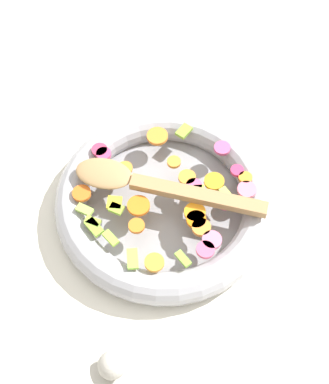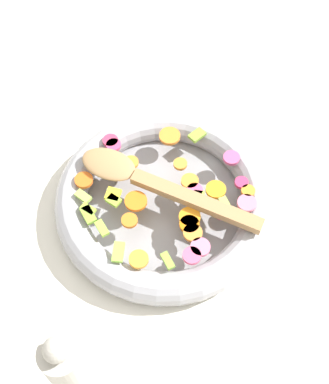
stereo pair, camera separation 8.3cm
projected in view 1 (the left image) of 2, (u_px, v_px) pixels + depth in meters
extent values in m
plane|color=silver|center=(164.00, 208.00, 0.87)|extent=(4.00, 4.00, 0.00)
cylinder|color=gray|center=(164.00, 206.00, 0.86)|extent=(0.30, 0.30, 0.01)
torus|color=#9E9EA5|center=(164.00, 200.00, 0.85)|extent=(0.35, 0.35, 0.05)
cylinder|color=orange|center=(157.00, 136.00, 0.88)|extent=(0.05, 0.05, 0.01)
cylinder|color=orange|center=(245.00, 178.00, 0.84)|extent=(0.03, 0.03, 0.01)
cylinder|color=orange|center=(137.00, 226.00, 0.79)|extent=(0.03, 0.03, 0.01)
cylinder|color=orange|center=(125.00, 168.00, 0.85)|extent=(0.03, 0.03, 0.01)
cylinder|color=orange|center=(187.00, 177.00, 0.84)|extent=(0.04, 0.04, 0.01)
cylinder|color=orange|center=(172.00, 161.00, 0.85)|extent=(0.03, 0.03, 0.01)
cylinder|color=orange|center=(201.00, 227.00, 0.79)|extent=(0.04, 0.04, 0.01)
cylinder|color=orange|center=(196.00, 220.00, 0.80)|extent=(0.04, 0.04, 0.01)
cylinder|color=orange|center=(154.00, 262.00, 0.76)|extent=(0.04, 0.04, 0.01)
cylinder|color=orange|center=(195.00, 212.00, 0.80)|extent=(0.04, 0.04, 0.01)
cylinder|color=orange|center=(214.00, 181.00, 0.83)|extent=(0.04, 0.04, 0.01)
cylinder|color=orange|center=(139.00, 206.00, 0.81)|extent=(0.05, 0.05, 0.01)
cylinder|color=orange|center=(82.00, 193.00, 0.82)|extent=(0.04, 0.04, 0.01)
cube|color=#93CE44|center=(133.00, 259.00, 0.76)|extent=(0.03, 0.03, 0.01)
cube|color=#A6CF41|center=(199.00, 191.00, 0.82)|extent=(0.02, 0.02, 0.01)
cube|color=#9FD142|center=(111.00, 238.00, 0.78)|extent=(0.02, 0.03, 0.01)
cube|color=#9CC251|center=(85.00, 210.00, 0.81)|extent=(0.02, 0.03, 0.01)
cube|color=#98BB3A|center=(93.00, 222.00, 0.80)|extent=(0.02, 0.02, 0.01)
cube|color=#AAC252|center=(226.00, 194.00, 0.82)|extent=(0.03, 0.03, 0.01)
cube|color=#84B63D|center=(183.00, 259.00, 0.76)|extent=(0.02, 0.03, 0.01)
cube|color=#85B339|center=(94.00, 227.00, 0.79)|extent=(0.03, 0.03, 0.01)
cube|color=#95C339|center=(116.00, 209.00, 0.81)|extent=(0.02, 0.02, 0.01)
cube|color=#85B138|center=(185.00, 131.00, 0.89)|extent=(0.03, 0.03, 0.01)
cylinder|color=#C93361|center=(237.00, 171.00, 0.84)|extent=(0.03, 0.03, 0.01)
cylinder|color=#E35483|center=(194.00, 186.00, 0.83)|extent=(0.03, 0.03, 0.01)
cylinder|color=pink|center=(247.00, 190.00, 0.83)|extent=(0.03, 0.03, 0.01)
cylinder|color=pink|center=(212.00, 240.00, 0.78)|extent=(0.04, 0.04, 0.01)
cylinder|color=#E34378|center=(104.00, 154.00, 0.86)|extent=(0.03, 0.03, 0.01)
cylinder|color=#E6567C|center=(205.00, 250.00, 0.77)|extent=(0.04, 0.04, 0.01)
cylinder|color=#C42D67|center=(225.00, 202.00, 0.81)|extent=(0.04, 0.04, 0.01)
cylinder|color=#D75187|center=(222.00, 148.00, 0.87)|extent=(0.03, 0.03, 0.01)
cylinder|color=#C9385A|center=(100.00, 150.00, 0.87)|extent=(0.04, 0.04, 0.01)
cube|color=yellow|center=(114.00, 203.00, 0.81)|extent=(0.03, 0.03, 0.01)
cube|color=#A87F51|center=(198.00, 195.00, 0.81)|extent=(0.03, 0.21, 0.01)
ellipsoid|color=#A87F51|center=(103.00, 174.00, 0.83)|extent=(0.06, 0.09, 0.01)
sphere|color=#B2ADA3|center=(112.00, 365.00, 0.53)|extent=(0.03, 0.03, 0.03)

